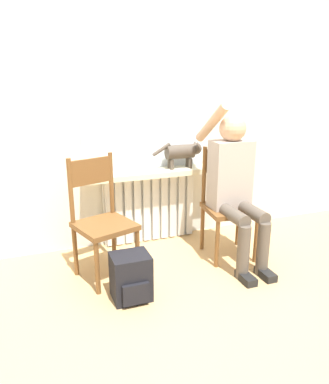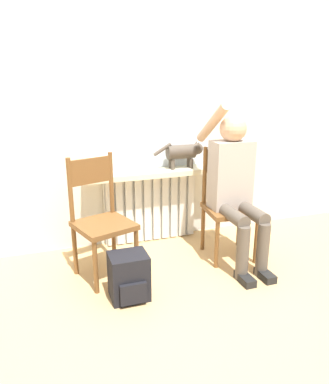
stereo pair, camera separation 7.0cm
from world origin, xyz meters
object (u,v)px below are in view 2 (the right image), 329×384
at_px(chair_right, 228,203).
at_px(cat, 184,152).
at_px(person, 235,182).
at_px(backpack, 129,277).
at_px(chair_left, 101,218).

xyz_separation_m(chair_right, cat, (-0.24, 0.45, 0.38)).
xyz_separation_m(person, backpack, (-0.99, -0.30, -0.53)).
distance_m(chair_right, cat, 0.63).
bearing_deg(chair_left, chair_right, -18.35).
xyz_separation_m(chair_right, backpack, (-0.99, -0.41, -0.32)).
bearing_deg(chair_right, backpack, -151.95).
height_order(chair_left, person, person).
relative_size(person, backpack, 4.00).
relative_size(cat, backpack, 1.44).
distance_m(cat, backpack, 1.33).
height_order(chair_left, chair_right, same).
relative_size(chair_left, cat, 1.97).
distance_m(chair_right, person, 0.24).
relative_size(chair_left, person, 0.71).
relative_size(chair_right, backpack, 2.83).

